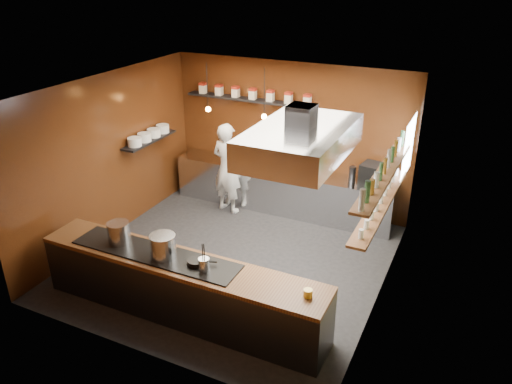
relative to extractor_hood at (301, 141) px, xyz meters
The scene contains 26 objects.
floor 2.85m from the extractor_hood, 162.90° to the left, with size 5.00×5.00×0.00m, color black.
back_wall 3.33m from the extractor_hood, 114.15° to the left, with size 5.00×5.00×0.00m, color #38190A.
left_wall 3.95m from the extractor_hood, behind, with size 5.00×5.00×0.00m, color #38190A.
right_wall 1.62m from the extractor_hood, 18.43° to the left, with size 5.00×5.00×0.00m, color brown.
ceiling 1.45m from the extractor_hood, 162.90° to the left, with size 5.00×5.00×0.00m, color silver.
window_pane 2.47m from the extractor_hood, 61.29° to the left, with size 1.00×1.00×0.00m, color white.
prep_counter 3.54m from the extractor_hood, 116.83° to the left, with size 4.60×0.65×0.90m, color silver.
pass_counter 2.70m from the extractor_hood, 137.38° to the right, with size 4.40×0.72×0.94m.
tin_shelf 3.54m from the extractor_hood, 128.56° to the left, with size 2.60×0.26×0.04m, color black.
plate_shelf 4.02m from the extractor_hood, 158.96° to the left, with size 0.30×1.40×0.04m, color black.
bottle_shelf_upper 1.38m from the extractor_hood, 33.94° to the left, with size 0.26×2.80×0.04m, color brown.
bottle_shelf_lower 1.64m from the extractor_hood, 33.94° to the left, with size 0.26×2.80×0.04m, color brown.
extractor_hood is the anchor object (origin of this frame).
pendant_left 3.44m from the extractor_hood, 142.13° to the left, with size 0.10×0.10×0.95m.
pendant_right 2.60m from the extractor_hood, 125.54° to the left, with size 0.10×0.10×0.95m.
storage_tins 3.44m from the extractor_hood, 126.60° to the left, with size 2.43×0.13×0.22m.
plate_stacks 3.99m from the extractor_hood, 158.96° to the left, with size 0.26×1.16×0.16m.
bottles 1.33m from the extractor_hood, 33.94° to the left, with size 0.06×2.66×0.24m.
wine_glasses 1.59m from the extractor_hood, 33.94° to the left, with size 0.07×2.37×0.13m.
stockpot_large 2.98m from the extractor_hood, 153.56° to the right, with size 0.33×0.33×0.32m, color silver.
stockpot_small 2.40m from the extractor_hood, 141.32° to the right, with size 0.36×0.36×0.34m, color silver.
utensil_crock 2.12m from the extractor_hood, 122.82° to the right, with size 0.15×0.15×0.19m, color silver.
frying_pan 2.19m from the extractor_hood, 130.49° to the right, with size 0.41×0.26×0.06m.
butter_jar 2.04m from the extractor_hood, 62.88° to the right, with size 0.11×0.11×0.10m, color yellow.
espresso_machine 2.95m from the extractor_hood, 78.28° to the left, with size 0.43×0.41×0.43m, color black.
chef 3.48m from the extractor_hood, 137.86° to the left, with size 0.68×0.45×1.87m, color white.
Camera 1 is at (3.51, -6.48, 4.72)m, focal length 35.00 mm.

